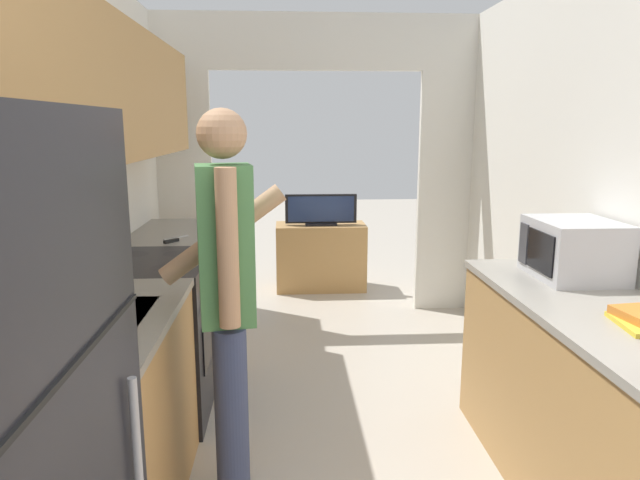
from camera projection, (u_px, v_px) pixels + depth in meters
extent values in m
cube|color=#B2844C|center=(102.00, 91.00, 2.83)|extent=(0.32, 3.07, 0.69)
cube|color=silver|center=(174.00, 196.00, 4.80)|extent=(0.65, 0.06, 2.05)
cube|color=silver|center=(455.00, 194.00, 4.94)|extent=(0.65, 0.06, 2.05)
cube|color=silver|center=(316.00, 42.00, 4.62)|extent=(3.06, 0.06, 0.45)
cube|color=#B2844C|center=(93.00, 435.00, 2.22)|extent=(0.60, 1.27, 0.85)
cube|color=gray|center=(83.00, 329.00, 2.13)|extent=(0.62, 1.28, 0.03)
cube|color=#B2844C|center=(181.00, 293.00, 4.10)|extent=(0.60, 1.05, 0.85)
cube|color=gray|center=(178.00, 233.00, 4.02)|extent=(0.62, 1.06, 0.03)
cube|color=#9EA3A8|center=(94.00, 314.00, 2.25)|extent=(0.42, 0.44, 0.00)
cube|color=black|center=(85.00, 353.00, 1.08)|extent=(0.01, 0.74, 0.01)
cube|color=black|center=(154.00, 337.00, 3.21)|extent=(0.62, 0.76, 0.88)
cube|color=black|center=(210.00, 335.00, 3.23)|extent=(0.01, 0.52, 0.26)
cylinder|color=#B7B7BC|center=(212.00, 298.00, 3.19)|extent=(0.02, 0.61, 0.02)
cube|color=black|center=(94.00, 249.00, 3.09)|extent=(0.04, 0.76, 0.14)
cylinder|color=#232328|center=(166.00, 268.00, 2.97)|extent=(0.16, 0.16, 0.01)
cylinder|color=#232328|center=(178.00, 254.00, 3.30)|extent=(0.16, 0.16, 0.01)
cylinder|color=#232328|center=(117.00, 269.00, 2.96)|extent=(0.16, 0.16, 0.01)
cylinder|color=#232328|center=(134.00, 255.00, 3.28)|extent=(0.16, 0.16, 0.01)
cylinder|color=#384266|center=(233.00, 427.00, 2.29)|extent=(0.15, 0.15, 0.84)
cylinder|color=#384266|center=(230.00, 407.00, 2.46)|extent=(0.15, 0.15, 0.84)
cube|color=#4C844C|center=(225.00, 245.00, 2.23)|extent=(0.24, 0.24, 0.63)
cylinder|color=tan|center=(228.00, 249.00, 2.09)|extent=(0.09, 0.09, 0.60)
cylinder|color=tan|center=(223.00, 234.00, 2.36)|extent=(0.54, 0.17, 0.41)
sphere|color=tan|center=(222.00, 134.00, 2.14)|extent=(0.19, 0.19, 0.19)
cube|color=#B7B7BC|center=(574.00, 249.00, 2.75)|extent=(0.37, 0.44, 0.28)
cube|color=black|center=(540.00, 252.00, 2.70)|extent=(0.01, 0.26, 0.19)
cube|color=#38383D|center=(524.00, 243.00, 2.89)|extent=(0.01, 0.09, 0.20)
cube|color=#B2844C|center=(321.00, 256.00, 5.67)|extent=(0.88, 0.42, 0.65)
cube|color=black|center=(321.00, 224.00, 5.57)|extent=(0.31, 0.16, 0.02)
cube|color=black|center=(321.00, 209.00, 5.54)|extent=(0.70, 0.04, 0.28)
cube|color=navy|center=(321.00, 209.00, 5.51)|extent=(0.64, 0.01, 0.25)
cube|color=#B7B7BC|center=(176.00, 238.00, 3.75)|extent=(0.14, 0.17, 0.00)
cube|color=black|center=(171.00, 241.00, 3.61)|extent=(0.09, 0.10, 0.02)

